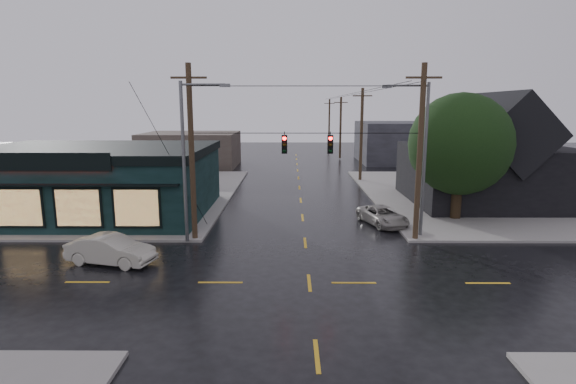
{
  "coord_description": "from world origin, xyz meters",
  "views": [
    {
      "loc": [
        -0.83,
        -19.02,
        7.78
      ],
      "look_at": [
        -0.99,
        4.65,
        3.26
      ],
      "focal_mm": 28.0,
      "sensor_mm": 36.0,
      "label": 1
    }
  ],
  "objects_px": {
    "utility_pole_ne": "(415,241)",
    "suv_silver": "(383,216)",
    "sedan_cream": "(111,250)",
    "corner_tree": "(460,144)",
    "utility_pole_nw": "(195,240)"
  },
  "relations": [
    {
      "from": "utility_pole_ne",
      "to": "suv_silver",
      "type": "xyz_separation_m",
      "value": [
        -1.2,
        3.62,
        0.61
      ]
    },
    {
      "from": "utility_pole_ne",
      "to": "sedan_cream",
      "type": "bearing_deg",
      "value": -165.99
    },
    {
      "from": "corner_tree",
      "to": "sedan_cream",
      "type": "xyz_separation_m",
      "value": [
        -20.47,
        -9.02,
        -4.54
      ]
    },
    {
      "from": "corner_tree",
      "to": "utility_pole_nw",
      "type": "bearing_deg",
      "value": -163.9
    },
    {
      "from": "utility_pole_ne",
      "to": "suv_silver",
      "type": "height_order",
      "value": "utility_pole_ne"
    },
    {
      "from": "utility_pole_ne",
      "to": "sedan_cream",
      "type": "relative_size",
      "value": 2.29
    },
    {
      "from": "utility_pole_nw",
      "to": "sedan_cream",
      "type": "relative_size",
      "value": 2.29
    },
    {
      "from": "corner_tree",
      "to": "utility_pole_ne",
      "type": "relative_size",
      "value": 0.85
    },
    {
      "from": "utility_pole_nw",
      "to": "suv_silver",
      "type": "distance_m",
      "value": 12.35
    },
    {
      "from": "corner_tree",
      "to": "sedan_cream",
      "type": "relative_size",
      "value": 1.94
    },
    {
      "from": "corner_tree",
      "to": "suv_silver",
      "type": "relative_size",
      "value": 1.95
    },
    {
      "from": "corner_tree",
      "to": "utility_pole_nw",
      "type": "relative_size",
      "value": 0.85
    },
    {
      "from": "corner_tree",
      "to": "sedan_cream",
      "type": "distance_m",
      "value": 22.83
    },
    {
      "from": "corner_tree",
      "to": "utility_pole_ne",
      "type": "bearing_deg",
      "value": -129.81
    },
    {
      "from": "sedan_cream",
      "to": "suv_silver",
      "type": "relative_size",
      "value": 1.01
    }
  ]
}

